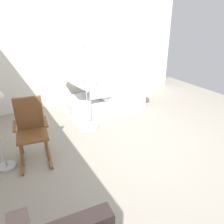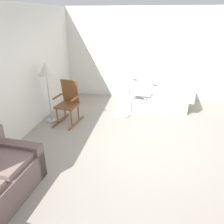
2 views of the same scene
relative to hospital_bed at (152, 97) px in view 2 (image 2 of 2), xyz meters
The scene contains 7 objects.
ground_plane 2.15m from the hospital_bed, behind, with size 7.27×7.27×0.00m, color gray.
back_wall 3.65m from the hospital_bed, 127.44° to the left, with size 6.01×0.10×2.70m, color silver.
side_wall 1.33m from the hospital_bed, ahead, with size 0.10×5.51×2.70m, color silver.
hospital_bed is the anchor object (origin of this frame).
rocking_chair 2.42m from the hospital_bed, 123.72° to the left, with size 0.82×0.58×1.05m.
floor_lamp 2.98m from the hospital_bed, 119.68° to the left, with size 0.34×0.34×1.48m.
iv_pole 1.09m from the hospital_bed, 133.81° to the left, with size 0.44×0.44×1.69m.
Camera 2 is at (-3.99, -0.01, 2.48)m, focal length 35.73 mm.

